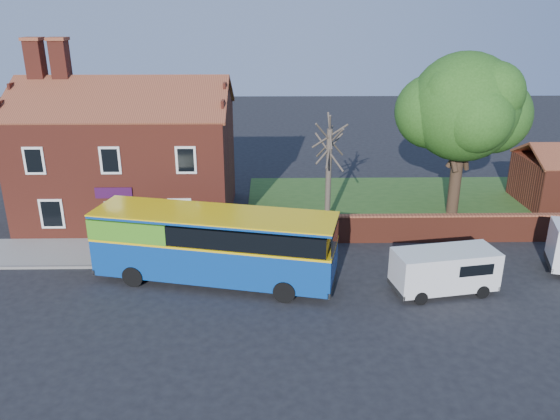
{
  "coord_description": "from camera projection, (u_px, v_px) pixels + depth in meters",
  "views": [
    {
      "loc": [
        1.52,
        -20.6,
        12.19
      ],
      "look_at": [
        1.95,
        5.0,
        2.67
      ],
      "focal_mm": 35.0,
      "sensor_mm": 36.0,
      "label": 1
    }
  ],
  "objects": [
    {
      "name": "ground",
      "position": [
        237.0,
        308.0,
        23.52
      ],
      "size": [
        120.0,
        120.0,
        0.0
      ],
      "primitive_type": "plane",
      "color": "black",
      "rests_on": "ground"
    },
    {
      "name": "large_tree",
      "position": [
        464.0,
        110.0,
        32.34
      ],
      "size": [
        8.12,
        6.42,
        9.9
      ],
      "color": "black",
      "rests_on": "ground"
    },
    {
      "name": "grass_strip",
      "position": [
        445.0,
        204.0,
        35.91
      ],
      "size": [
        26.0,
        12.0,
        0.04
      ],
      "primitive_type": "cube",
      "color": "#426B28",
      "rests_on": "ground"
    },
    {
      "name": "boundary_wall",
      "position": [
        480.0,
        228.0,
        30.01
      ],
      "size": [
        22.0,
        0.38,
        1.6
      ],
      "color": "maroon",
      "rests_on": "ground"
    },
    {
      "name": "van_near",
      "position": [
        445.0,
        269.0,
        24.54
      ],
      "size": [
        4.87,
        2.63,
        2.03
      ],
      "rotation": [
        0.0,
        0.0,
        0.18
      ],
      "color": "silver",
      "rests_on": "ground"
    },
    {
      "name": "bus",
      "position": [
        207.0,
        242.0,
        25.35
      ],
      "size": [
        11.57,
        5.25,
        3.41
      ],
      "rotation": [
        0.0,
        0.0,
        -0.22
      ],
      "color": "navy",
      "rests_on": "ground"
    },
    {
      "name": "pavement",
      "position": [
        110.0,
        252.0,
        28.78
      ],
      "size": [
        18.0,
        3.5,
        0.12
      ],
      "primitive_type": "cube",
      "color": "gray",
      "rests_on": "ground"
    },
    {
      "name": "shop_building",
      "position": [
        130.0,
        162.0,
        33.0
      ],
      "size": [
        12.3,
        8.13,
        10.5
      ],
      "color": "maroon",
      "rests_on": "ground"
    },
    {
      "name": "bare_tree",
      "position": [
        329.0,
        172.0,
        31.63
      ],
      "size": [
        2.36,
        2.81,
        6.29
      ],
      "color": "#4C4238",
      "rests_on": "ground"
    },
    {
      "name": "kerb",
      "position": [
        101.0,
        267.0,
        27.14
      ],
      "size": [
        18.0,
        0.15,
        0.14
      ],
      "primitive_type": "cube",
      "color": "slate",
      "rests_on": "ground"
    }
  ]
}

